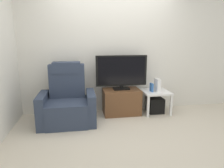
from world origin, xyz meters
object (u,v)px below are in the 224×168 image
(recliner_armchair, at_px, (67,102))
(side_table, at_px, (155,94))
(subwoofer_box, at_px, (155,105))
(television, at_px, (122,72))
(tv_stand, at_px, (121,102))
(game_console, at_px, (157,85))
(book_upright, at_px, (152,87))

(recliner_armchair, bearing_deg, side_table, 13.53)
(subwoofer_box, bearing_deg, television, 175.46)
(tv_stand, distance_m, side_table, 0.72)
(side_table, bearing_deg, subwoofer_box, 45.00)
(television, relative_size, subwoofer_box, 3.31)
(subwoofer_box, bearing_deg, tv_stand, 177.00)
(tv_stand, xyz_separation_m, side_table, (0.71, -0.04, 0.13))
(subwoofer_box, xyz_separation_m, game_console, (0.04, 0.01, 0.43))
(television, xyz_separation_m, book_upright, (0.61, -0.08, -0.33))
(recliner_armchair, relative_size, game_console, 4.28)
(recliner_armchair, distance_m, subwoofer_box, 1.79)
(side_table, bearing_deg, tv_stand, 177.00)
(tv_stand, height_order, book_upright, book_upright)
(recliner_armchair, xyz_separation_m, subwoofer_box, (1.76, 0.22, -0.22))
(tv_stand, bearing_deg, subwoofer_box, -3.00)
(recliner_armchair, bearing_deg, television, 21.05)
(tv_stand, height_order, recliner_armchair, recliner_armchair)
(television, bearing_deg, game_console, -3.56)
(book_upright, height_order, game_console, game_console)
(recliner_armchair, bearing_deg, game_console, 13.70)
(recliner_armchair, xyz_separation_m, book_upright, (1.66, 0.20, 0.17))
(television, distance_m, game_console, 0.80)
(tv_stand, distance_m, television, 0.61)
(tv_stand, relative_size, television, 0.72)
(tv_stand, relative_size, side_table, 1.36)
(side_table, relative_size, subwoofer_box, 1.76)
(tv_stand, relative_size, book_upright, 4.35)
(side_table, height_order, game_console, game_console)
(television, xyz_separation_m, recliner_armchair, (-1.05, -0.27, -0.49))
(subwoofer_box, height_order, book_upright, book_upright)
(television, relative_size, game_console, 4.03)
(book_upright, bearing_deg, subwoofer_box, 11.31)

